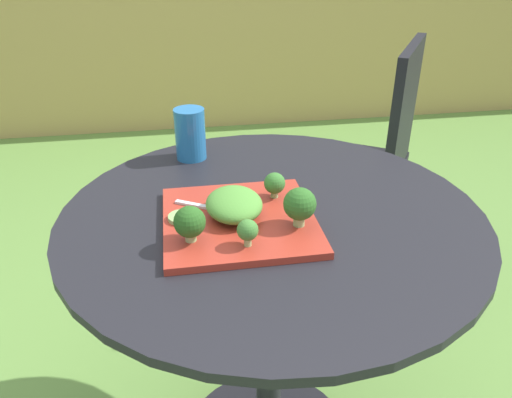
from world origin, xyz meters
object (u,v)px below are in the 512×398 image
salad_plate (239,221)px  fork (219,210)px  drinking_glass (190,137)px  patio_chair (366,149)px

salad_plate → fork: (-0.03, 0.03, 0.01)m
drinking_glass → salad_plate: bearing=-77.4°
patio_chair → fork: patio_chair is taller
drinking_glass → fork: drinking_glass is taller
drinking_glass → fork: (0.04, -0.29, -0.04)m
patio_chair → salad_plate: size_ratio=3.22×
salad_plate → fork: fork is taller
patio_chair → drinking_glass: bearing=-144.9°
salad_plate → drinking_glass: drinking_glass is taller
patio_chair → salad_plate: bearing=-126.1°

